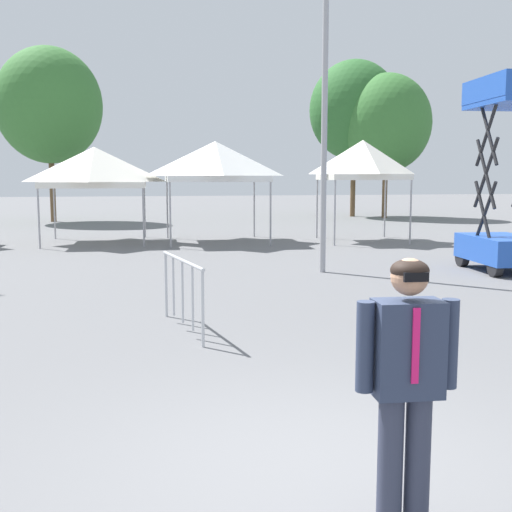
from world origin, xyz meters
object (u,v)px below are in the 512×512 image
tree_behind_tents_right (49,105)px  scissor_lift (504,215)px  tree_behind_tents_center (386,123)px  crowd_barrier_near_person (182,280)px  canopy_tent_far_right (215,162)px  canopy_tent_behind_right (363,160)px  light_pole_near_lift (326,29)px  canopy_tent_left_of_center (95,167)px  tree_behind_tents_left (354,110)px  person_foreground (406,378)px

tree_behind_tents_right → scissor_lift: bearing=-57.3°
tree_behind_tents_center → crowd_barrier_near_person: tree_behind_tents_center is taller
canopy_tent_far_right → tree_behind_tents_right: size_ratio=0.41×
tree_behind_tents_center → canopy_tent_behind_right: bearing=-116.3°
light_pole_near_lift → crowd_barrier_near_person: 7.99m
canopy_tent_left_of_center → canopy_tent_far_right: size_ratio=1.00×
canopy_tent_behind_right → tree_behind_tents_center: bearing=63.7°
tree_behind_tents_center → tree_behind_tents_left: bearing=131.1°
canopy_tent_behind_right → person_foreground: size_ratio=1.98×
light_pole_near_lift → scissor_lift: bearing=-9.1°
canopy_tent_far_right → scissor_lift: scissor_lift is taller
canopy_tent_behind_right → crowd_barrier_near_person: canopy_tent_behind_right is taller
scissor_lift → tree_behind_tents_right: (-12.56, 19.57, 4.41)m
tree_behind_tents_left → scissor_lift: bearing=-100.2°
canopy_tent_far_right → person_foreground: 18.40m
light_pole_near_lift → tree_behind_tents_right: light_pole_near_lift is taller
canopy_tent_behind_right → crowd_barrier_near_person: bearing=-121.5°
person_foreground → tree_behind_tents_left: tree_behind_tents_left is taller
light_pole_near_lift → tree_behind_tents_right: size_ratio=1.17×
tree_behind_tents_left → canopy_tent_far_right: bearing=-127.4°
canopy_tent_far_right → tree_behind_tents_center: bearing=45.3°
canopy_tent_behind_right → scissor_lift: bearing=-84.2°
scissor_lift → tree_behind_tents_left: (3.73, 20.67, 4.61)m
canopy_tent_left_of_center → crowd_barrier_near_person: canopy_tent_left_of_center is taller
canopy_tent_left_of_center → canopy_tent_far_right: 4.11m
tree_behind_tents_left → person_foreground: bearing=-109.4°
tree_behind_tents_left → canopy_tent_left_of_center: bearing=-138.8°
scissor_lift → light_pole_near_lift: bearing=170.9°
tree_behind_tents_center → crowd_barrier_near_person: 27.34m
canopy_tent_left_of_center → crowd_barrier_near_person: bearing=-81.9°
canopy_tent_left_of_center → crowd_barrier_near_person: 13.40m
canopy_tent_left_of_center → tree_behind_tents_center: 18.42m
tree_behind_tents_right → tree_behind_tents_center: bearing=-1.3°
scissor_lift → canopy_tent_far_right: bearing=125.5°
scissor_lift → tree_behind_tents_right: 23.67m
canopy_tent_far_right → light_pole_near_lift: (1.55, -7.49, 2.84)m
crowd_barrier_near_person → canopy_tent_left_of_center: bearing=98.1°
scissor_lift → canopy_tent_behind_right: bearing=95.8°
canopy_tent_left_of_center → tree_behind_tents_right: (-2.65, 10.86, 3.17)m
canopy_tent_behind_right → crowd_barrier_near_person: size_ratio=1.70×
light_pole_near_lift → tree_behind_tents_center: size_ratio=1.29×
person_foreground → crowd_barrier_near_person: 5.74m
canopy_tent_behind_right → tree_behind_tents_left: 14.31m
canopy_tent_behind_right → canopy_tent_left_of_center: bearing=172.1°
tree_behind_tents_right → crowd_barrier_near_person: bearing=-79.3°
tree_behind_tents_left → crowd_barrier_near_person: 28.20m
canopy_tent_left_of_center → person_foreground: bearing=-81.6°
canopy_tent_behind_right → tree_behind_tents_right: 17.17m
tree_behind_tents_left → tree_behind_tents_center: 2.14m
canopy_tent_far_right → crowd_barrier_near_person: (-2.20, -12.61, -2.03)m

